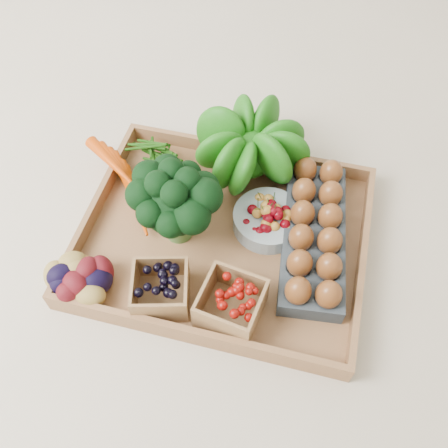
% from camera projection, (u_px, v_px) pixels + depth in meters
% --- Properties ---
extents(ground, '(4.00, 4.00, 0.00)m').
position_uv_depth(ground, '(224.00, 241.00, 1.01)').
color(ground, beige).
rests_on(ground, ground).
extents(tray, '(0.55, 0.45, 0.01)m').
position_uv_depth(tray, '(224.00, 239.00, 1.00)').
color(tray, olive).
rests_on(tray, ground).
extents(carrots, '(0.19, 0.13, 0.04)m').
position_uv_depth(carrots, '(130.00, 186.00, 1.04)').
color(carrots, '#C03C03').
rests_on(carrots, tray).
extents(lettuce, '(0.16, 0.16, 0.16)m').
position_uv_depth(lettuce, '(249.00, 141.00, 1.03)').
color(lettuce, '#134C0B').
rests_on(lettuce, tray).
extents(broccoli, '(0.17, 0.17, 0.13)m').
position_uv_depth(broccoli, '(177.00, 214.00, 0.94)').
color(broccoli, black).
rests_on(broccoli, tray).
extents(cherry_bowl, '(0.14, 0.14, 0.04)m').
position_uv_depth(cherry_bowl, '(268.00, 220.00, 1.00)').
color(cherry_bowl, '#8C9EA5').
rests_on(cherry_bowl, tray).
extents(egg_carton, '(0.15, 0.35, 0.04)m').
position_uv_depth(egg_carton, '(313.00, 237.00, 0.97)').
color(egg_carton, '#333B41').
rests_on(egg_carton, tray).
extents(potatoes, '(0.14, 0.14, 0.08)m').
position_uv_depth(potatoes, '(74.00, 272.00, 0.90)').
color(potatoes, '#440B10').
rests_on(potatoes, tray).
extents(punnet_blackberry, '(0.12, 0.12, 0.07)m').
position_uv_depth(punnet_blackberry, '(161.00, 289.00, 0.89)').
color(punnet_blackberry, black).
rests_on(punnet_blackberry, tray).
extents(punnet_raspberry, '(0.12, 0.12, 0.07)m').
position_uv_depth(punnet_raspberry, '(231.00, 304.00, 0.87)').
color(punnet_raspberry, '#6E0904').
rests_on(punnet_raspberry, tray).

